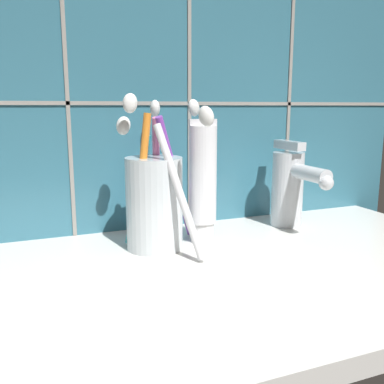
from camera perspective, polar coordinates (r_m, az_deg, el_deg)
The scene contains 5 objects.
sink_counter at distance 47.91cm, azimuth 5.78°, elevation -10.88°, with size 66.30×37.04×2.00cm, color silver.
tile_wall_backsplash at distance 61.95cm, azimuth -2.14°, elevation 17.43°, with size 76.30×1.72×51.30cm.
toothbrush_cup at distance 51.67cm, azimuth -4.95°, elevation -0.79°, with size 11.78×15.77×18.62cm.
toothpaste_tube at distance 53.50cm, azimuth 1.63°, elevation 1.30°, with size 3.60×3.42×15.58cm.
sink_faucet at distance 62.45cm, azimuth 13.00°, elevation 0.86°, with size 4.49×12.41×12.30cm.
Camera 1 is at (-20.76, -39.23, 19.04)cm, focal length 40.00 mm.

